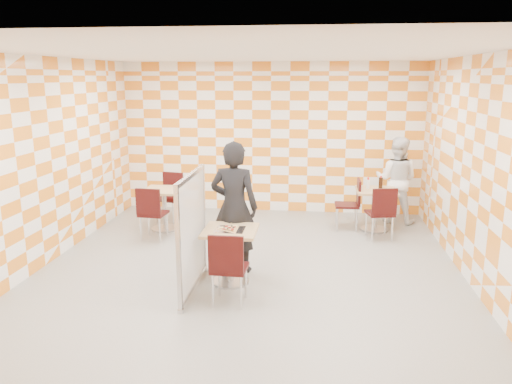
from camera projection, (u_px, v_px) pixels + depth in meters
The scene contains 15 objects.
room_shell at pixel (252, 163), 7.18m from camera, with size 7.00×7.00×7.00m.
main_table at pixel (230, 247), 6.62m from camera, with size 0.70×0.70×0.75m.
second_table at pixel (376, 203), 8.92m from camera, with size 0.70×0.70×0.75m.
empty_table at pixel (164, 202), 8.96m from camera, with size 0.70×0.70×0.75m.
chair_main_front at pixel (228, 264), 5.92m from camera, with size 0.44×0.45×0.92m.
chair_second_front at pixel (382, 209), 8.34m from camera, with size 0.50×0.51×0.92m.
chair_second_side at pixel (352, 200), 8.95m from camera, with size 0.43×0.42×0.92m.
chair_empty_near at pixel (151, 210), 8.32m from camera, with size 0.45×0.46×0.92m.
chair_empty_far at pixel (171, 193), 9.52m from camera, with size 0.50×0.50×0.92m.
partition at pixel (192, 232), 6.31m from camera, with size 0.08×1.38×1.55m.
man_dark at pixel (234, 207), 6.97m from camera, with size 0.68×0.44×1.86m, color black.
man_white at pixel (396, 180), 9.38m from camera, with size 0.79×0.62×1.63m, color white.
pizza_on_foil at pixel (230, 228), 6.55m from camera, with size 0.40×0.40×0.04m.
sport_bottle at pixel (368, 183), 8.95m from camera, with size 0.06×0.06×0.20m.
soda_bottle at pixel (381, 183), 8.93m from camera, with size 0.07×0.07×0.23m.
Camera 1 is at (0.90, -6.49, 2.71)m, focal length 35.00 mm.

